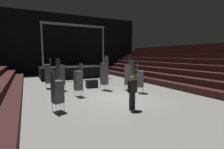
{
  "coord_description": "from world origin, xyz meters",
  "views": [
    {
      "loc": [
        -4.7,
        -8.4,
        2.56
      ],
      "look_at": [
        -0.16,
        0.4,
        1.4
      ],
      "focal_mm": 26.82,
      "sensor_mm": 36.0,
      "label": 1
    }
  ],
  "objects": [
    {
      "name": "chair_stack_rear_left",
      "position": [
        -1.87,
        1.59,
        1.03
      ],
      "size": [
        0.5,
        0.5,
        2.05
      ],
      "rotation": [
        0.0,
        0.0,
        1.71
      ],
      "color": "#B2B5BA",
      "rests_on": "ground_plane"
    },
    {
      "name": "chair_stack_mid_right",
      "position": [
        0.36,
        2.62,
        1.24
      ],
      "size": [
        0.6,
        0.6,
        2.48
      ],
      "rotation": [
        0.0,
        0.0,
        0.51
      ],
      "color": "#B2B5BA",
      "rests_on": "ground_plane"
    },
    {
      "name": "stage_riser",
      "position": [
        0.0,
        10.59,
        0.68
      ],
      "size": [
        6.92,
        3.51,
        5.73
      ],
      "color": "black",
      "rests_on": "ground_plane"
    },
    {
      "name": "chair_stack_mid_left",
      "position": [
        2.1,
        0.63,
        0.98
      ],
      "size": [
        0.62,
        0.62,
        1.96
      ],
      "rotation": [
        0.0,
        0.0,
        3.99
      ],
      "color": "#B2B5BA",
      "rests_on": "ground_plane"
    },
    {
      "name": "chair_stack_rear_right",
      "position": [
        -2.52,
        3.87,
        1.15
      ],
      "size": [
        0.59,
        0.59,
        2.31
      ],
      "rotation": [
        0.0,
        0.0,
        5.19
      ],
      "color": "#B2B5BA",
      "rests_on": "ground_plane"
    },
    {
      "name": "chair_stack_front_right",
      "position": [
        -3.5,
        -0.72,
        0.94
      ],
      "size": [
        0.55,
        0.55,
        1.88
      ],
      "rotation": [
        0.0,
        0.0,
        4.99
      ],
      "color": "#B2B5BA",
      "rests_on": "ground_plane"
    },
    {
      "name": "man_with_tie",
      "position": [
        -0.39,
        -2.11,
        0.96
      ],
      "size": [
        0.57,
        0.28,
        1.7
      ],
      "rotation": [
        0.0,
        0.0,
        3.28
      ],
      "color": "black",
      "rests_on": "ground_plane"
    },
    {
      "name": "ground_plane",
      "position": [
        0.0,
        0.0,
        -0.05
      ],
      "size": [
        22.0,
        30.0,
        0.1
      ],
      "primitive_type": "cube",
      "color": "slate"
    },
    {
      "name": "arena_end_wall",
      "position": [
        0.0,
        15.0,
        4.0
      ],
      "size": [
        22.0,
        0.3,
        8.0
      ],
      "primitive_type": "cube",
      "color": "black",
      "rests_on": "ground_plane"
    },
    {
      "name": "equipment_road_case",
      "position": [
        -0.15,
        3.91,
        0.29
      ],
      "size": [
        0.96,
        0.7,
        0.59
      ],
      "primitive_type": "cube",
      "rotation": [
        0.0,
        0.0,
        -0.11
      ],
      "color": "black",
      "rests_on": "ground_plane"
    },
    {
      "name": "chair_stack_mid_centre",
      "position": [
        -3.21,
        5.16,
        1.15
      ],
      "size": [
        0.46,
        0.46,
        2.31
      ],
      "rotation": [
        0.0,
        0.0,
        1.52
      ],
      "color": "#B2B5BA",
      "rests_on": "ground_plane"
    },
    {
      "name": "bleacher_bank_right",
      "position": [
        8.0,
        1.0,
        1.8
      ],
      "size": [
        6.0,
        24.0,
        3.6
      ],
      "rotation": [
        0.0,
        0.0,
        -1.57
      ],
      "color": "black",
      "rests_on": "ground_plane"
    },
    {
      "name": "chair_stack_rear_centre",
      "position": [
        3.66,
        3.96,
        1.28
      ],
      "size": [
        0.61,
        0.61,
        2.56
      ],
      "rotation": [
        0.0,
        0.0,
        3.75
      ],
      "color": "#B2B5BA",
      "rests_on": "ground_plane"
    },
    {
      "name": "chair_stack_front_left",
      "position": [
        1.85,
        1.8,
        0.94
      ],
      "size": [
        0.61,
        0.61,
        1.88
      ],
      "rotation": [
        0.0,
        0.0,
        5.67
      ],
      "color": "#B2B5BA",
      "rests_on": "ground_plane"
    }
  ]
}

